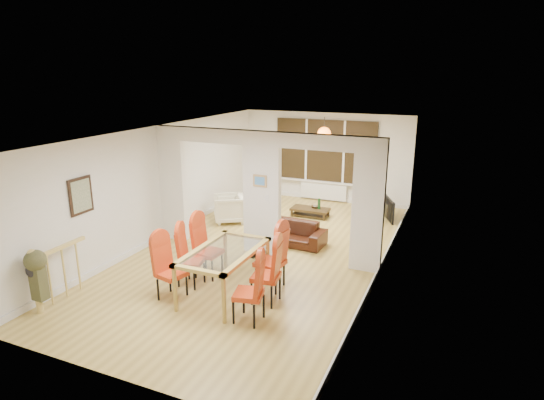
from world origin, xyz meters
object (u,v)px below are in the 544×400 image
Objects in this scene: dining_chair_lc at (208,249)px; bowl at (315,207)px; dining_chair_lb at (191,258)px; coffee_table at (310,212)px; dining_chair_rb at (266,272)px; person at (256,189)px; dining_chair_rc at (270,258)px; dining_chair_la at (171,269)px; dining_table at (225,272)px; armchair at (229,208)px; sofa at (287,232)px; television at (384,208)px; bottle at (319,204)px; dining_chair_ra at (248,289)px.

bowl is (0.68, 4.32, -0.30)m from dining_chair_lc.
coffee_table is (0.69, 4.67, -0.40)m from dining_chair_lb.
dining_chair_rb is 4.63m from person.
dining_chair_rc is 5.53× the size of bowl.
coffee_table is at bearing 92.09° from dining_chair_rb.
dining_chair_la is at bearing -107.16° from dining_chair_lb.
bowl is (0.05, 4.84, -0.16)m from dining_table.
dining_table is 1.66× the size of dining_chair_la.
dining_chair_rc is (1.36, 0.45, 0.06)m from dining_chair_lb.
dining_chair_la is at bearing -16.94° from armchair.
dining_chair_la is 4.65m from person.
dining_chair_rc reaches higher than dining_chair_rb.
bowl is at bearing 92.98° from armchair.
dining_chair_rb reaches higher than dining_chair_lb.
armchair is at bearing -145.11° from bowl.
dining_chair_lc is (0.10, 0.44, 0.03)m from dining_chair_lb.
armchair is (-2.45, 3.00, -0.22)m from dining_chair_rc.
dining_chair_lb is 0.94× the size of dining_chair_lc.
television reaches higher than sofa.
dining_table is 2.27× the size of armchair.
dining_chair_la is at bearing -101.35° from sofa.
bottle is at bearing 6.38° from coffee_table.
dining_chair_la is 0.68× the size of person.
television is at bearing 66.32° from dining_chair_lc.
dining_chair_rc reaches higher than dining_chair_la.
television is 1.01× the size of coffee_table.
coffee_table is at bearing 66.72° from dining_chair_lb.
person is at bearing 111.35° from dining_chair_la.
television is at bearing 59.42° from sofa.
dining_chair_ra is at bearing -82.55° from bowl.
dining_chair_rb is 4.36m from armchair.
person reaches higher than dining_chair_lc.
television reaches higher than bowl.
television is at bearing 80.05° from dining_chair_la.
person is 1.55× the size of television.
dining_chair_lb is at bearing 142.06° from dining_chair_ra.
dining_chair_lb reaches higher than television.
dining_chair_lc is at bearing -97.85° from coffee_table.
dining_table is 1.53× the size of dining_chair_rc.
dining_chair_ra is 5.52m from bowl.
armchair reaches higher than coffee_table.
dining_chair_ra reaches higher than dining_table.
dining_chair_lb is 0.59× the size of sofa.
sofa is at bearing 122.81° from television.
dining_chair_la is 4.15m from armchair.
dining_chair_la is 0.96× the size of dining_chair_lc.
dining_chair_ra is 5.43m from bottle.
dining_chair_ra is at bearing 146.66° from television.
dining_chair_la is 0.98× the size of dining_chair_ra.
sofa is 1.74× the size of television.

